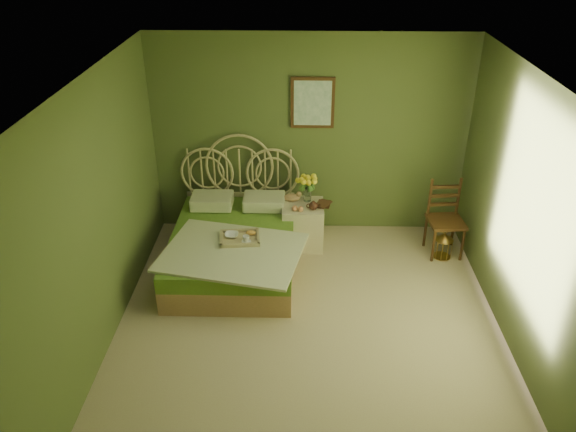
{
  "coord_description": "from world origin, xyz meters",
  "views": [
    {
      "loc": [
        -0.1,
        -4.48,
        3.86
      ],
      "look_at": [
        -0.24,
        1.0,
        0.83
      ],
      "focal_mm": 35.0,
      "sensor_mm": 36.0,
      "label": 1
    }
  ],
  "objects_px": {
    "bed": "(234,244)",
    "birdcage": "(443,245)",
    "nightstand": "(303,219)",
    "chair": "(445,213)"
  },
  "relations": [
    {
      "from": "nightstand",
      "to": "birdcage",
      "type": "distance_m",
      "value": 1.78
    },
    {
      "from": "nightstand",
      "to": "chair",
      "type": "relative_size",
      "value": 1.05
    },
    {
      "from": "birdcage",
      "to": "bed",
      "type": "bearing_deg",
      "value": -174.63
    },
    {
      "from": "bed",
      "to": "chair",
      "type": "xyz_separation_m",
      "value": [
        2.6,
        0.42,
        0.23
      ]
    },
    {
      "from": "nightstand",
      "to": "bed",
      "type": "bearing_deg",
      "value": -147.98
    },
    {
      "from": "nightstand",
      "to": "birdcage",
      "type": "bearing_deg",
      "value": -9.11
    },
    {
      "from": "bed",
      "to": "birdcage",
      "type": "height_order",
      "value": "bed"
    },
    {
      "from": "bed",
      "to": "birdcage",
      "type": "distance_m",
      "value": 2.6
    },
    {
      "from": "bed",
      "to": "chair",
      "type": "bearing_deg",
      "value": 9.08
    },
    {
      "from": "nightstand",
      "to": "chair",
      "type": "xyz_separation_m",
      "value": [
        1.76,
        -0.11,
        0.17
      ]
    }
  ]
}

